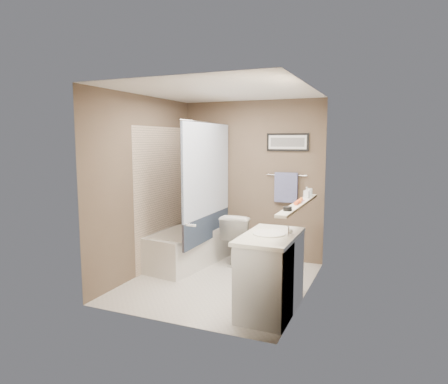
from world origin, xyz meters
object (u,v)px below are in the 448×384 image
at_px(bathtub, 188,246).
at_px(soap_bottle, 307,193).
at_px(vanity, 270,275).
at_px(glass_jar, 309,192).
at_px(hair_brush_front, 298,202).
at_px(toilet, 241,238).
at_px(candle_bowl_near, 288,209).
at_px(hair_brush_back, 300,200).

xyz_separation_m(bathtub, soap_bottle, (1.79, -0.30, 0.93)).
height_order(vanity, glass_jar, glass_jar).
bearing_deg(soap_bottle, glass_jar, 90.00).
relative_size(glass_jar, soap_bottle, 0.74).
height_order(vanity, hair_brush_front, hair_brush_front).
bearing_deg(toilet, glass_jar, 154.76).
relative_size(candle_bowl_near, hair_brush_back, 0.41).
height_order(bathtub, toilet, toilet).
bearing_deg(hair_brush_back, toilet, 137.47).
bearing_deg(candle_bowl_near, hair_brush_back, 90.00).
bearing_deg(toilet, hair_brush_front, 132.09).
height_order(hair_brush_front, glass_jar, glass_jar).
distance_m(hair_brush_back, glass_jar, 0.52).
xyz_separation_m(hair_brush_back, glass_jar, (0.00, 0.52, 0.03)).
bearing_deg(hair_brush_front, hair_brush_back, 90.00).
distance_m(hair_brush_back, soap_bottle, 0.36).
bearing_deg(candle_bowl_near, bathtub, 145.19).
relative_size(toilet, hair_brush_back, 3.40).
bearing_deg(vanity, glass_jar, 81.14).
relative_size(vanity, candle_bowl_near, 10.00).
bearing_deg(hair_brush_back, vanity, -109.68).
bearing_deg(hair_brush_front, glass_jar, 90.00).
bearing_deg(bathtub, soap_bottle, -1.48).
xyz_separation_m(vanity, glass_jar, (0.19, 1.04, 0.77)).
bearing_deg(bathtub, hair_brush_back, -12.27).
xyz_separation_m(candle_bowl_near, glass_jar, (0.00, 1.11, 0.03)).
xyz_separation_m(bathtub, glass_jar, (1.79, -0.13, 0.92)).
bearing_deg(glass_jar, hair_brush_front, -90.00).
height_order(candle_bowl_near, hair_brush_back, hair_brush_back).
height_order(bathtub, soap_bottle, soap_bottle).
relative_size(candle_bowl_near, glass_jar, 0.90).
bearing_deg(bathtub, glass_jar, 3.62).
relative_size(toilet, vanity, 0.83).
xyz_separation_m(bathtub, toilet, (0.71, 0.33, 0.12)).
xyz_separation_m(hair_brush_front, hair_brush_back, (0.00, 0.13, 0.00)).
bearing_deg(candle_bowl_near, hair_brush_front, 90.00).
bearing_deg(vanity, bathtub, 144.98).
xyz_separation_m(candle_bowl_near, soap_bottle, (0.00, 0.95, 0.05)).
bearing_deg(glass_jar, bathtub, 175.72).
height_order(hair_brush_front, soap_bottle, soap_bottle).
distance_m(vanity, glass_jar, 1.30).
distance_m(bathtub, candle_bowl_near, 2.35).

